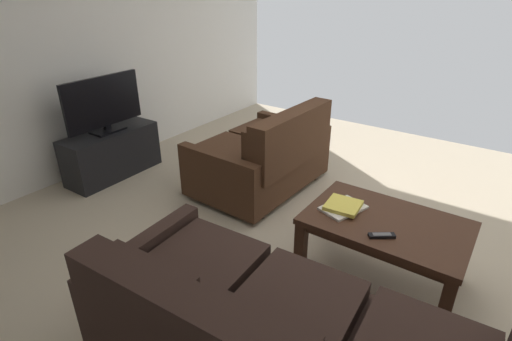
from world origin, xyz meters
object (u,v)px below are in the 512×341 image
object	(u,v)px
loveseat_near	(265,156)
coffee_table	(385,230)
tv_stand	(112,153)
book_stack	(343,206)
flat_tv	(103,104)
tv_remote	(382,236)

from	to	relation	value
loveseat_near	coffee_table	bearing A→B (deg)	155.41
loveseat_near	tv_stand	xyz separation A→B (m)	(1.48, 0.67, -0.11)
loveseat_near	book_stack	bearing A→B (deg)	148.66
flat_tv	tv_remote	world-z (taller)	flat_tv
loveseat_near	book_stack	xyz separation A→B (m)	(-1.09, 0.66, 0.14)
loveseat_near	flat_tv	bearing A→B (deg)	24.29
coffee_table	book_stack	world-z (taller)	book_stack
flat_tv	tv_remote	xyz separation A→B (m)	(-2.90, 0.16, -0.30)
loveseat_near	coffee_table	size ratio (longest dim) A/B	1.30
coffee_table	book_stack	bearing A→B (deg)	6.01
coffee_table	tv_stand	world-z (taller)	tv_stand
loveseat_near	flat_tv	world-z (taller)	flat_tv
tv_remote	loveseat_near	bearing A→B (deg)	-30.38
coffee_table	tv_remote	size ratio (longest dim) A/B	6.55
flat_tv	tv_remote	bearing A→B (deg)	176.83
coffee_table	book_stack	distance (m)	0.31
tv_stand	tv_remote	distance (m)	2.91
loveseat_near	tv_remote	bearing A→B (deg)	149.62
loveseat_near	tv_stand	bearing A→B (deg)	24.33
loveseat_near	flat_tv	xyz separation A→B (m)	(1.48, 0.67, 0.43)
loveseat_near	tv_stand	world-z (taller)	loveseat_near
book_stack	tv_stand	bearing A→B (deg)	0.16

